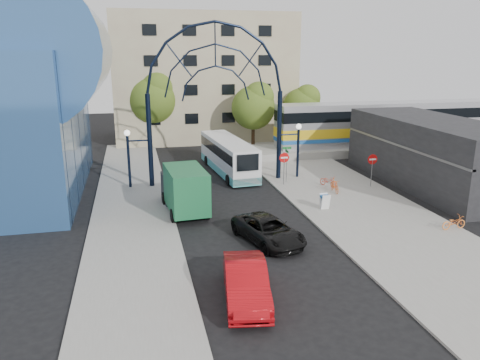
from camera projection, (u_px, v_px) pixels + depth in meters
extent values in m
plane|color=black|center=(267.00, 257.00, 23.39)|extent=(120.00, 120.00, 0.00)
cube|color=gray|center=(373.00, 217.00, 28.85)|extent=(8.00, 56.00, 0.12)
cube|color=gray|center=(133.00, 224.00, 27.61)|extent=(5.00, 50.00, 0.12)
cylinder|color=black|center=(150.00, 141.00, 34.53)|extent=(0.36, 0.36, 7.00)
cylinder|color=black|center=(279.00, 136.00, 36.68)|extent=(0.36, 0.36, 7.00)
cylinder|color=black|center=(129.00, 162.00, 34.58)|extent=(0.20, 0.20, 4.00)
cylinder|color=black|center=(298.00, 154.00, 37.43)|extent=(0.20, 0.20, 4.00)
sphere|color=white|center=(127.00, 133.00, 34.00)|extent=(0.44, 0.44, 0.44)
sphere|color=white|center=(299.00, 127.00, 36.84)|extent=(0.44, 0.44, 0.44)
cylinder|color=slate|center=(284.00, 171.00, 35.37)|extent=(0.06, 0.06, 2.20)
cylinder|color=red|center=(284.00, 158.00, 35.10)|extent=(0.80, 0.04, 0.80)
cube|color=white|center=(284.00, 158.00, 35.07)|extent=(0.55, 0.02, 0.12)
cylinder|color=slate|center=(372.00, 172.00, 34.83)|extent=(0.06, 0.06, 2.20)
cylinder|color=red|center=(373.00, 159.00, 34.56)|extent=(0.76, 0.04, 0.76)
cube|color=white|center=(373.00, 159.00, 34.53)|extent=(0.55, 0.02, 0.12)
cylinder|color=slate|center=(287.00, 165.00, 35.94)|extent=(0.05, 0.05, 2.80)
cube|color=#146626|center=(287.00, 148.00, 35.59)|extent=(0.70, 0.03, 0.18)
cube|color=#146626|center=(287.00, 151.00, 35.66)|extent=(0.03, 0.70, 0.18)
cube|color=white|center=(326.00, 202.00, 29.88)|extent=(0.55, 0.26, 0.99)
cube|color=white|center=(324.00, 201.00, 30.21)|extent=(0.55, 0.26, 0.99)
cube|color=#1E59A5|center=(325.00, 196.00, 29.96)|extent=(0.55, 0.42, 0.14)
cylinder|color=#315B96|center=(41.00, 50.00, 32.23)|extent=(9.00, 16.00, 9.00)
cube|color=black|center=(433.00, 152.00, 35.56)|extent=(6.00, 16.00, 5.00)
cube|color=tan|center=(201.00, 77.00, 54.83)|extent=(20.00, 12.00, 14.00)
cube|color=gray|center=(394.00, 147.00, 48.26)|extent=(32.00, 5.00, 0.80)
cube|color=#B7B7BC|center=(396.00, 123.00, 47.59)|extent=(25.00, 3.00, 4.20)
cube|color=gold|center=(395.00, 129.00, 47.75)|extent=(25.10, 3.05, 0.90)
cube|color=black|center=(397.00, 113.00, 47.33)|extent=(25.05, 3.05, 1.00)
cube|color=#1E59A5|center=(395.00, 135.00, 47.94)|extent=(25.10, 3.05, 0.35)
cylinder|color=#382314|center=(253.00, 137.00, 48.77)|extent=(0.36, 0.36, 2.52)
sphere|color=#275215|center=(253.00, 108.00, 47.95)|extent=(4.48, 4.48, 4.48)
sphere|color=#275215|center=(259.00, 97.00, 47.48)|extent=(3.08, 3.08, 3.08)
cylinder|color=#382314|center=(154.00, 133.00, 50.32)|extent=(0.36, 0.36, 2.88)
sphere|color=#275215|center=(152.00, 100.00, 49.39)|extent=(5.12, 5.12, 5.12)
sphere|color=#275215|center=(157.00, 88.00, 48.87)|extent=(3.52, 3.52, 3.52)
cylinder|color=#382314|center=(301.00, 133.00, 51.97)|extent=(0.36, 0.36, 2.34)
sphere|color=#275215|center=(302.00, 107.00, 51.21)|extent=(4.16, 4.16, 4.16)
sphere|color=#275215|center=(307.00, 98.00, 50.75)|extent=(2.86, 2.86, 2.86)
cube|color=white|center=(228.00, 155.00, 39.23)|extent=(3.11, 10.31, 2.56)
cube|color=#56C0C1|center=(228.00, 167.00, 39.52)|extent=(3.14, 10.32, 0.62)
cube|color=black|center=(228.00, 149.00, 39.09)|extent=(3.14, 10.11, 0.80)
cube|color=black|center=(248.00, 163.00, 34.39)|extent=(1.67, 0.27, 1.24)
cube|color=black|center=(213.00, 145.00, 43.89)|extent=(2.12, 0.34, 1.41)
cylinder|color=black|center=(207.00, 161.00, 42.10)|extent=(0.32, 0.87, 0.85)
cylinder|color=black|center=(230.00, 159.00, 42.75)|extent=(0.32, 0.87, 0.85)
cylinder|color=black|center=(228.00, 180.00, 35.76)|extent=(0.32, 0.87, 0.85)
cylinder|color=black|center=(255.00, 178.00, 36.41)|extent=(0.32, 0.87, 0.85)
cube|color=black|center=(179.00, 188.00, 31.57)|extent=(2.26, 2.34, 2.01)
cube|color=black|center=(176.00, 178.00, 32.47)|extent=(1.83, 0.23, 0.91)
cube|color=#1A6439|center=(186.00, 189.00, 28.86)|extent=(2.50, 4.35, 2.56)
cylinder|color=black|center=(164.00, 199.00, 31.17)|extent=(0.30, 0.89, 0.88)
cylinder|color=black|center=(195.00, 196.00, 31.77)|extent=(0.30, 0.89, 0.88)
cylinder|color=black|center=(173.00, 216.00, 27.89)|extent=(0.30, 0.89, 0.88)
cylinder|color=black|center=(207.00, 213.00, 28.49)|extent=(0.30, 0.89, 0.88)
imported|color=black|center=(268.00, 230.00, 25.02)|extent=(3.55, 5.35, 1.37)
imported|color=#A80A10|center=(246.00, 282.00, 19.15)|extent=(2.41, 5.07, 1.61)
imported|color=#E6472E|center=(328.00, 181.00, 35.08)|extent=(1.17, 1.62, 0.81)
imported|color=#D6632A|center=(335.00, 186.00, 33.64)|extent=(0.57, 1.65, 0.97)
imported|color=orange|center=(454.00, 222.00, 26.64)|extent=(1.56, 0.62, 0.80)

